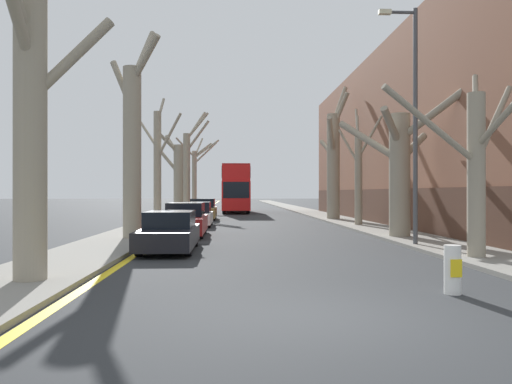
# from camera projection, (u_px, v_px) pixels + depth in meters

# --- Properties ---
(ground_plane) EXTENTS (300.00, 300.00, 0.00)m
(ground_plane) POSITION_uv_depth(u_px,v_px,m) (328.00, 319.00, 7.62)
(ground_plane) COLOR #2B2D30
(sidewalk_left) EXTENTS (2.68, 120.00, 0.12)m
(sidewalk_left) POSITION_uv_depth(u_px,v_px,m) (193.00, 209.00, 57.28)
(sidewalk_left) COLOR gray
(sidewalk_left) RESTS_ON ground
(sidewalk_right) EXTENTS (2.68, 120.00, 0.12)m
(sidewalk_right) POSITION_uv_depth(u_px,v_px,m) (296.00, 209.00, 57.85)
(sidewalk_right) COLOR gray
(sidewalk_right) RESTS_ON ground
(building_facade_right) EXTENTS (10.08, 36.94, 10.72)m
(building_facade_right) POSITION_uv_depth(u_px,v_px,m) (445.00, 140.00, 32.19)
(building_facade_right) COLOR brown
(building_facade_right) RESTS_ON ground
(kerb_line_stripe) EXTENTS (0.24, 120.00, 0.01)m
(kerb_line_stripe) POSITION_uv_depth(u_px,v_px,m) (206.00, 209.00, 57.35)
(kerb_line_stripe) COLOR yellow
(kerb_line_stripe) RESTS_ON ground
(street_tree_left_0) EXTENTS (2.47, 4.11, 7.04)m
(street_tree_left_0) POSITION_uv_depth(u_px,v_px,m) (30.00, 121.00, 10.35)
(street_tree_left_0) COLOR gray
(street_tree_left_0) RESTS_ON ground
(street_tree_left_1) EXTENTS (2.34, 3.37, 9.11)m
(street_tree_left_1) POSITION_uv_depth(u_px,v_px,m) (133.00, 143.00, 20.12)
(street_tree_left_1) COLOR gray
(street_tree_left_1) RESTS_ON ground
(street_tree_left_2) EXTENTS (2.87, 2.54, 7.57)m
(street_tree_left_2) POSITION_uv_depth(u_px,v_px,m) (158.00, 164.00, 28.29)
(street_tree_left_2) COLOR gray
(street_tree_left_2) RESTS_ON ground
(street_tree_left_3) EXTENTS (2.06, 2.78, 6.47)m
(street_tree_left_3) POSITION_uv_depth(u_px,v_px,m) (177.00, 177.00, 37.51)
(street_tree_left_3) COLOR gray
(street_tree_left_3) RESTS_ON ground
(street_tree_left_4) EXTENTS (3.40, 1.94, 9.50)m
(street_tree_left_4) POSITION_uv_depth(u_px,v_px,m) (188.00, 167.00, 45.20)
(street_tree_left_4) COLOR gray
(street_tree_left_4) RESTS_ON ground
(street_tree_left_5) EXTENTS (4.67, 4.01, 8.17)m
(street_tree_left_5) POSITION_uv_depth(u_px,v_px,m) (196.00, 174.00, 54.42)
(street_tree_left_5) COLOR gray
(street_tree_left_5) RESTS_ON ground
(street_tree_right_0) EXTENTS (4.54, 4.35, 5.71)m
(street_tree_right_0) POSITION_uv_depth(u_px,v_px,m) (476.00, 163.00, 14.10)
(street_tree_right_0) COLOR gray
(street_tree_right_0) RESTS_ON ground
(street_tree_right_1) EXTENTS (4.38, 4.75, 6.19)m
(street_tree_right_1) POSITION_uv_depth(u_px,v_px,m) (400.00, 167.00, 20.84)
(street_tree_right_1) COLOR gray
(street_tree_right_1) RESTS_ON ground
(street_tree_right_2) EXTENTS (2.27, 3.19, 7.06)m
(street_tree_right_2) POSITION_uv_depth(u_px,v_px,m) (359.00, 172.00, 28.40)
(street_tree_right_2) COLOR gray
(street_tree_right_2) RESTS_ON ground
(street_tree_right_3) EXTENTS (2.12, 3.96, 9.56)m
(street_tree_right_3) POSITION_uv_depth(u_px,v_px,m) (334.00, 161.00, 34.83)
(street_tree_right_3) COLOR gray
(street_tree_right_3) RESTS_ON ground
(double_decker_bus) EXTENTS (2.56, 10.48, 4.50)m
(double_decker_bus) POSITION_uv_depth(u_px,v_px,m) (236.00, 186.00, 48.53)
(double_decker_bus) COLOR red
(double_decker_bus) RESTS_ON ground
(parked_car_0) EXTENTS (1.72, 4.53, 1.31)m
(parked_car_0) POSITION_uv_depth(u_px,v_px,m) (170.00, 232.00, 16.59)
(parked_car_0) COLOR black
(parked_car_0) RESTS_ON ground
(parked_car_1) EXTENTS (1.76, 4.51, 1.48)m
(parked_car_1) POSITION_uv_depth(u_px,v_px,m) (185.00, 220.00, 22.24)
(parked_car_1) COLOR maroon
(parked_car_1) RESTS_ON ground
(parked_car_2) EXTENTS (1.84, 4.40, 1.39)m
(parked_car_2) POSITION_uv_depth(u_px,v_px,m) (196.00, 215.00, 28.68)
(parked_car_2) COLOR silver
(parked_car_2) RESTS_ON ground
(parked_car_3) EXTENTS (1.87, 4.54, 1.50)m
(parked_car_3) POSITION_uv_depth(u_px,v_px,m) (203.00, 210.00, 35.44)
(parked_car_3) COLOR olive
(parked_car_3) RESTS_ON ground
(lamp_post) EXTENTS (1.40, 0.20, 8.48)m
(lamp_post) POSITION_uv_depth(u_px,v_px,m) (413.00, 115.00, 17.67)
(lamp_post) COLOR #4C4F54
(lamp_post) RESTS_ON ground
(traffic_bollard) EXTENTS (0.31, 0.33, 0.94)m
(traffic_bollard) POSITION_uv_depth(u_px,v_px,m) (453.00, 270.00, 9.51)
(traffic_bollard) COLOR white
(traffic_bollard) RESTS_ON ground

